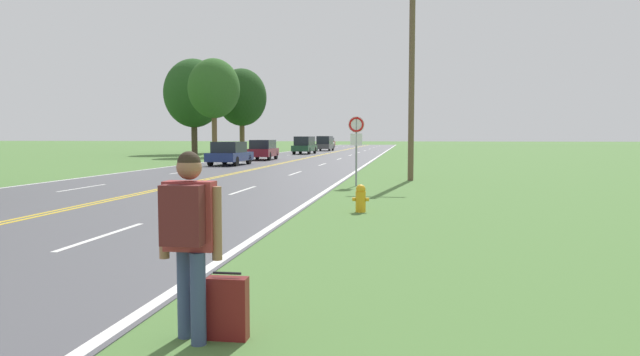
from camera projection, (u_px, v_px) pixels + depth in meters
name	position (u px, v px, depth m)	size (l,w,h in m)	color
hitchhiker_person	(188.00, 227.00, 5.06)	(0.59, 0.42, 1.72)	#38476B
suitcase	(228.00, 308.00, 5.20)	(0.38, 0.16, 0.62)	maroon
fire_hydrant	(361.00, 198.00, 13.91)	(0.41, 0.25, 0.68)	gold
traffic_sign	(356.00, 134.00, 21.05)	(0.60, 0.10, 2.58)	gray
utility_pole_midground	(412.00, 70.00, 23.54)	(1.80, 0.24, 8.82)	brown
tree_left_verge	(242.00, 97.00, 65.16)	(5.69, 5.69, 9.56)	brown
tree_behind_sign	(214.00, 89.00, 51.27)	(4.66, 4.66, 8.83)	brown
tree_mid_treeline	(194.00, 93.00, 58.60)	(6.11, 6.11, 9.78)	#473828
car_dark_blue_sedan_nearest	(230.00, 153.00, 36.15)	(1.98, 4.16, 1.50)	black
car_maroon_hatchback_approaching	(263.00, 149.00, 44.20)	(1.87, 4.25, 1.56)	black
car_dark_green_van_mid_near	(305.00, 145.00, 58.78)	(1.97, 4.52, 1.82)	black
car_dark_grey_van_mid_far	(325.00, 143.00, 71.55)	(1.90, 4.34, 1.85)	black
car_white_van_receding	(327.00, 143.00, 85.35)	(1.85, 4.32, 1.68)	black
car_red_hatchback_distant	(328.00, 142.00, 91.60)	(1.93, 3.61, 1.60)	black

